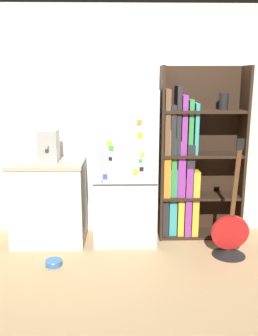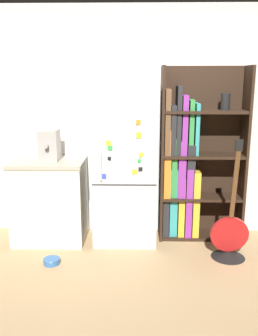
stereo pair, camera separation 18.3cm
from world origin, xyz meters
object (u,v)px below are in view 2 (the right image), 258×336
object	(u,v)px
refrigerator	(125,167)
espresso_machine	(49,145)
bookshelf	(189,165)
guitar	(229,242)
pet_bowl	(52,261)

from	to	relation	value
refrigerator	espresso_machine	xyz separation A→B (m)	(-0.82, -0.03, 0.25)
refrigerator	espresso_machine	bearing A→B (deg)	-177.82
espresso_machine	refrigerator	bearing A→B (deg)	2.18
refrigerator	espresso_machine	distance (m)	0.86
bookshelf	refrigerator	bearing A→B (deg)	-170.02
guitar	refrigerator	bearing A→B (deg)	158.03
refrigerator	guitar	xyz separation A→B (m)	(1.08, -0.44, -0.68)
refrigerator	bookshelf	bearing A→B (deg)	9.98
refrigerator	guitar	distance (m)	1.35
refrigerator	pet_bowl	distance (m)	1.25
espresso_machine	pet_bowl	bearing A→B (deg)	-79.85
pet_bowl	guitar	bearing A→B (deg)	5.69
guitar	pet_bowl	xyz separation A→B (m)	(-1.80, -0.18, -0.14)
pet_bowl	bookshelf	bearing A→B (deg)	27.32
refrigerator	pet_bowl	xyz separation A→B (m)	(-0.72, -0.62, -0.82)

